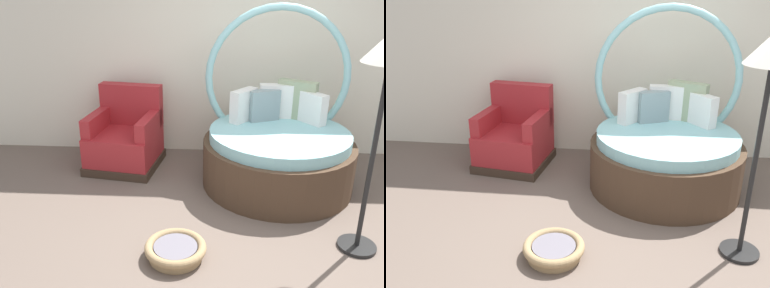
# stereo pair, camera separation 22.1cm
# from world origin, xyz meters

# --- Properties ---
(ground_plane) EXTENTS (8.00, 8.00, 0.02)m
(ground_plane) POSITION_xyz_m (0.00, 0.00, -0.01)
(ground_plane) COLOR #66564C
(back_wall) EXTENTS (8.00, 0.12, 2.82)m
(back_wall) POSITION_xyz_m (0.00, 2.15, 1.41)
(back_wall) COLOR silver
(back_wall) RESTS_ON ground_plane
(round_daybed) EXTENTS (1.61, 1.61, 1.89)m
(round_daybed) POSITION_xyz_m (0.32, 1.23, 0.42)
(round_daybed) COLOR #473323
(round_daybed) RESTS_ON ground_plane
(red_armchair) EXTENTS (0.91, 0.91, 0.94)m
(red_armchair) POSITION_xyz_m (-1.44, 1.58, 0.33)
(red_armchair) COLOR #38281E
(red_armchair) RESTS_ON ground_plane
(pet_basket) EXTENTS (0.51, 0.51, 0.13)m
(pet_basket) POSITION_xyz_m (-0.67, -0.19, 0.07)
(pet_basket) COLOR #9E7F56
(pet_basket) RESTS_ON ground_plane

